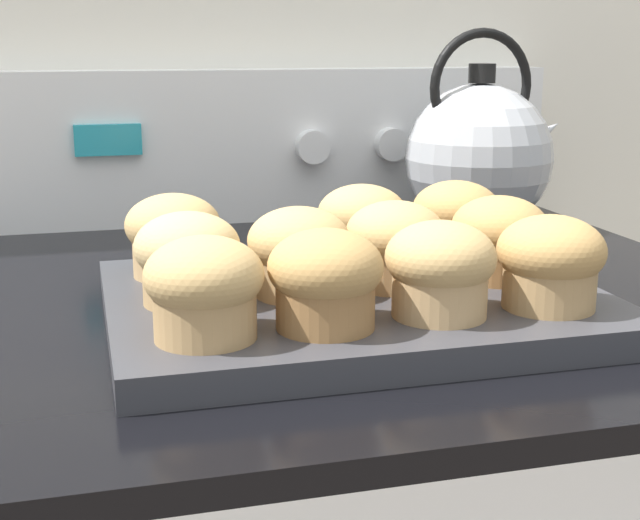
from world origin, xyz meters
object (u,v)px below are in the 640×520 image
at_px(muffin_pan, 348,304).
at_px(muffin_r0_c1, 325,279).
at_px(muffin_r1_c2, 395,244).
at_px(muffin_r0_c0, 204,288).
at_px(muffin_r1_c1, 299,251).
at_px(tea_kettle, 480,155).
at_px(muffin_r0_c3, 550,262).
at_px(muffin_r0_c2, 440,269).
at_px(muffin_r1_c3, 499,238).
at_px(muffin_r2_c2, 362,223).
at_px(muffin_r1_c0, 188,258).
at_px(muffin_r2_c0, 173,235).
at_px(muffin_r2_c3, 456,218).

relative_size(muffin_pan, muffin_r0_c1, 4.83).
bearing_deg(muffin_r1_c2, muffin_r0_c0, -151.33).
distance_m(muffin_r1_c1, tea_kettle, 0.38).
bearing_deg(muffin_r0_c3, muffin_r0_c2, 178.89).
bearing_deg(muffin_r1_c2, muffin_r1_c1, -176.34).
bearing_deg(muffin_r0_c0, muffin_r0_c1, 0.74).
bearing_deg(muffin_pan, muffin_r1_c3, 0.69).
relative_size(muffin_r0_c2, muffin_r2_c2, 1.00).
bearing_deg(muffin_r0_c1, muffin_pan, 63.76).
height_order(muffin_r1_c1, muffin_r2_c2, same).
bearing_deg(muffin_r0_c2, muffin_r1_c1, 136.77).
bearing_deg(tea_kettle, muffin_r0_c0, -134.54).
relative_size(muffin_r0_c2, muffin_r1_c2, 1.00).
bearing_deg(muffin_r1_c0, muffin_pan, 0.49).
distance_m(muffin_pan, tea_kettle, 0.36).
bearing_deg(muffin_r1_c1, muffin_r2_c0, 135.23).
xyz_separation_m(muffin_pan, muffin_r0_c1, (-0.04, -0.08, 0.04)).
xyz_separation_m(muffin_r0_c0, muffin_r0_c2, (0.16, 0.01, 0.00)).
height_order(muffin_r0_c2, muffin_r2_c2, same).
bearing_deg(tea_kettle, muffin_r0_c1, -127.48).
bearing_deg(muffin_r0_c1, muffin_r0_c0, -179.26).
bearing_deg(muffin_r1_c1, muffin_r1_c3, 1.56).
distance_m(muffin_r0_c1, muffin_r0_c3, 0.16).
height_order(muffin_pan, muffin_r1_c3, muffin_r1_c3).
xyz_separation_m(muffin_r1_c2, muffin_r1_c3, (0.08, -0.00, 0.00)).
height_order(muffin_r1_c3, muffin_r2_c2, same).
height_order(muffin_r0_c2, muffin_r1_c2, same).
xyz_separation_m(muffin_r0_c2, muffin_r1_c2, (-0.00, 0.08, 0.00)).
distance_m(muffin_r0_c2, muffin_r2_c3, 0.18).
distance_m(muffin_r2_c0, muffin_r2_c3, 0.24).
bearing_deg(muffin_r0_c3, muffin_r2_c3, 90.30).
xyz_separation_m(muffin_r0_c3, muffin_r1_c2, (-0.08, 0.08, 0.00)).
height_order(muffin_r1_c3, tea_kettle, tea_kettle).
bearing_deg(muffin_r2_c0, muffin_r0_c2, -44.02).
xyz_separation_m(muffin_r0_c0, muffin_r2_c0, (-0.00, 0.16, 0.00)).
bearing_deg(muffin_r0_c2, muffin_r1_c0, 154.44).
bearing_deg(muffin_pan, muffin_r0_c2, -62.24).
relative_size(muffin_r1_c1, muffin_r2_c2, 1.00).
bearing_deg(muffin_r2_c0, muffin_r0_c0, -89.28).
bearing_deg(muffin_r1_c3, muffin_r2_c2, 136.24).
distance_m(muffin_r0_c1, muffin_r2_c2, 0.18).
height_order(muffin_r1_c0, muffin_r2_c2, same).
bearing_deg(muffin_r1_c3, muffin_r2_c3, 91.18).
distance_m(muffin_r0_c3, muffin_r2_c0, 0.29).
relative_size(muffin_r0_c0, tea_kettle, 0.35).
bearing_deg(muffin_r0_c2, muffin_r1_c3, 43.85).
distance_m(muffin_pan, muffin_r2_c2, 0.10).
xyz_separation_m(muffin_r0_c0, tea_kettle, (0.35, 0.35, 0.03)).
height_order(muffin_r0_c2, tea_kettle, tea_kettle).
bearing_deg(muffin_r0_c3, muffin_r1_c2, 136.35).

